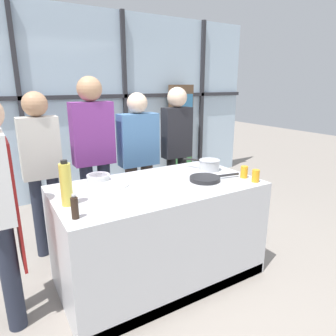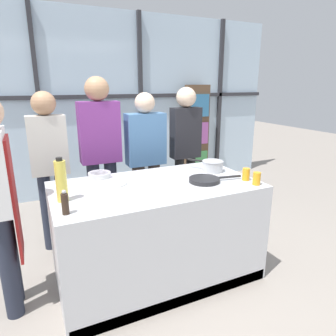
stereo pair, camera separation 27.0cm
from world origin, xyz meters
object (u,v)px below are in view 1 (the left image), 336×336
at_px(spectator_far_right, 177,145).
at_px(mixing_bowl, 98,178).
at_px(spectator_center_left, 94,151).
at_px(spectator_far_left, 42,164).
at_px(spectator_center_right, 139,156).
at_px(pepper_grinder, 75,207).
at_px(saucepan, 209,164).
at_px(juice_glass_far, 244,172).
at_px(frying_pan, 206,178).
at_px(juice_glass_near, 256,176).
at_px(white_plate, 112,185).
at_px(oil_bottle, 66,184).

xyz_separation_m(spectator_far_right, mixing_bowl, (-1.19, -0.57, -0.07)).
xyz_separation_m(spectator_center_left, spectator_far_right, (1.05, 0.00, -0.04)).
relative_size(spectator_far_left, spectator_center_right, 1.02).
relative_size(spectator_center_left, spectator_center_right, 1.10).
xyz_separation_m(mixing_bowl, pepper_grinder, (-0.37, -0.67, 0.04)).
height_order(saucepan, juice_glass_far, juice_glass_far).
bearing_deg(mixing_bowl, spectator_center_right, 40.59).
xyz_separation_m(spectator_center_left, pepper_grinder, (-0.52, -1.24, -0.07)).
bearing_deg(frying_pan, juice_glass_near, -35.24).
bearing_deg(spectator_center_left, mixing_bowl, 75.65).
relative_size(spectator_center_right, white_plate, 6.06).
xyz_separation_m(white_plate, pepper_grinder, (-0.43, -0.48, 0.07)).
distance_m(spectator_center_left, frying_pan, 1.26).
relative_size(spectator_center_left, juice_glass_near, 16.41).
xyz_separation_m(spectator_far_right, juice_glass_far, (-0.01, -1.17, -0.05)).
xyz_separation_m(spectator_far_left, white_plate, (0.44, -0.76, -0.08)).
relative_size(white_plate, pepper_grinder, 1.58).
bearing_deg(spectator_far_left, juice_glass_far, 143.14).
bearing_deg(white_plate, juice_glass_near, -25.90).
bearing_deg(oil_bottle, juice_glass_far, -6.48).
relative_size(white_plate, mixing_bowl, 1.33).
height_order(spectator_far_right, saucepan, spectator_far_right).
distance_m(white_plate, mixing_bowl, 0.20).
relative_size(spectator_far_left, saucepan, 4.85).
bearing_deg(spectator_center_left, frying_pan, 122.69).
height_order(spectator_center_right, saucepan, spectator_center_right).
relative_size(spectator_center_left, oil_bottle, 5.45).
height_order(spectator_center_right, frying_pan, spectator_center_right).
distance_m(white_plate, oil_bottle, 0.50).
height_order(spectator_far_left, mixing_bowl, spectator_far_left).
bearing_deg(mixing_bowl, pepper_grinder, -119.20).
bearing_deg(spectator_far_left, white_plate, 119.70).
height_order(mixing_bowl, pepper_grinder, pepper_grinder).
bearing_deg(spectator_center_right, spectator_far_left, 0.00).
bearing_deg(white_plate, spectator_center_left, 83.38).
height_order(spectator_far_right, juice_glass_far, spectator_far_right).
bearing_deg(spectator_center_left, juice_glass_far, 131.53).
bearing_deg(saucepan, spectator_center_right, 116.15).
xyz_separation_m(spectator_center_left, frying_pan, (0.68, -1.06, -0.13)).
height_order(spectator_far_left, oil_bottle, spectator_far_left).
bearing_deg(juice_glass_far, spectator_center_left, 131.53).
relative_size(spectator_center_left, frying_pan, 3.72).
xyz_separation_m(spectator_far_left, pepper_grinder, (0.00, -1.24, -0.01)).
xyz_separation_m(frying_pan, juice_glass_far, (0.36, -0.11, 0.04)).
height_order(spectator_far_right, pepper_grinder, spectator_far_right).
xyz_separation_m(spectator_center_right, juice_glass_near, (0.51, -1.31, 0.02)).
bearing_deg(juice_glass_near, saucepan, 103.01).
bearing_deg(pepper_grinder, spectator_far_left, 90.12).
height_order(spectator_far_right, mixing_bowl, spectator_far_right).
bearing_deg(pepper_grinder, mixing_bowl, 60.80).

